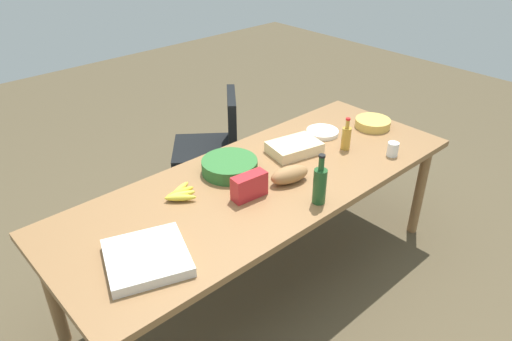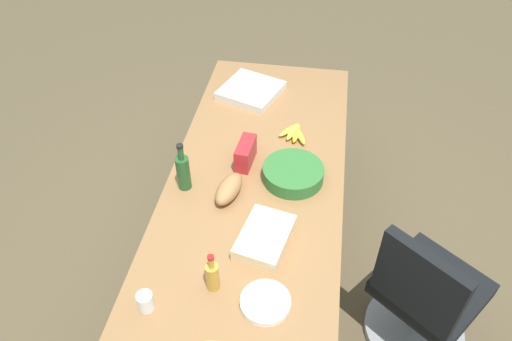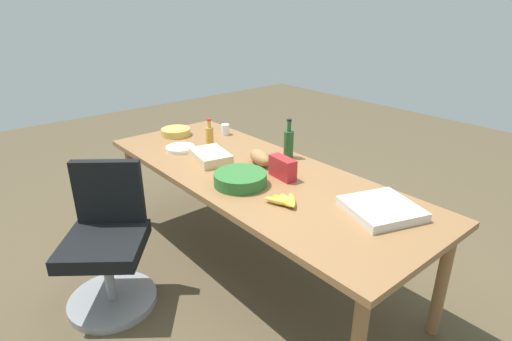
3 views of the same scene
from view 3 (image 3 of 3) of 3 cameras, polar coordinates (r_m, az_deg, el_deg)
name	(u,v)px [view 3 (image 3 of 3)]	position (r m, az deg, el deg)	size (l,w,h in m)	color
ground_plane	(256,266)	(3.15, -0.03, -13.12)	(10.00, 10.00, 0.00)	brown
conference_table	(256,182)	(2.79, -0.03, -1.56)	(2.54, 0.96, 0.76)	olive
office_chair	(108,252)	(2.80, -19.88, -10.62)	(0.67, 0.67, 0.92)	gray
pizza_box	(382,209)	(2.35, 17.05, -5.12)	(0.36, 0.36, 0.05)	silver
paper_plate_stack	(180,148)	(3.22, -10.47, 3.05)	(0.22, 0.22, 0.03)	white
chip_bag_red	(283,168)	(2.67, 3.72, 0.38)	(0.20, 0.08, 0.14)	red
bread_loaf	(260,158)	(2.89, 0.58, 1.80)	(0.24, 0.11, 0.10)	#A07143
wine_bottle	(289,143)	(3.00, 4.55, 3.84)	(0.08, 0.08, 0.29)	#235126
banana_bunch	(285,201)	(2.34, 4.05, -4.20)	(0.21, 0.18, 0.04)	yellow
dressing_bottle	(210,135)	(3.28, -6.46, 4.88)	(0.08, 0.08, 0.22)	gold
paper_cup	(225,129)	(3.54, -4.29, 5.71)	(0.07, 0.07, 0.09)	white
sheet_cake	(210,156)	(2.97, -6.35, 1.98)	(0.32, 0.22, 0.07)	beige
chip_bowl	(176,132)	(3.59, -11.07, 5.29)	(0.25, 0.25, 0.06)	gold
salad_bowl	(240,179)	(2.57, -2.19, -1.17)	(0.33, 0.33, 0.08)	#2E6B2F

